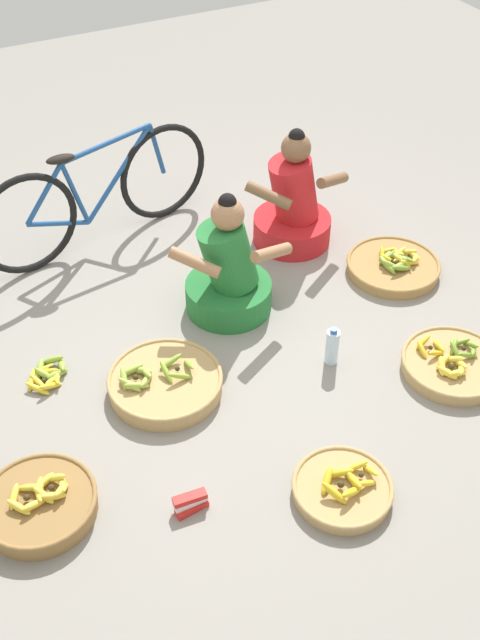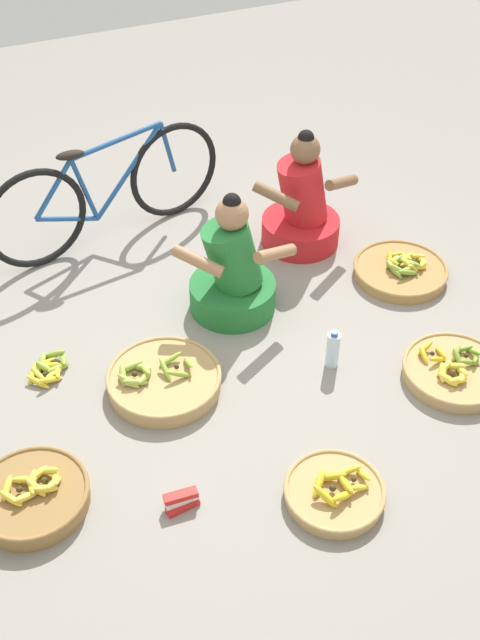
{
  "view_description": "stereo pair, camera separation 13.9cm",
  "coord_description": "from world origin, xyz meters",
  "px_view_note": "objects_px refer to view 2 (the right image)",
  "views": [
    {
      "loc": [
        -1.39,
        -2.92,
        3.01
      ],
      "look_at": [
        0.0,
        -0.2,
        0.35
      ],
      "focal_mm": 42.94,
      "sensor_mm": 36.0,
      "label": 1
    },
    {
      "loc": [
        -1.26,
        -2.98,
        3.01
      ],
      "look_at": [
        0.0,
        -0.2,
        0.35
      ],
      "focal_mm": 42.94,
      "sensor_mm": 36.0,
      "label": 2
    }
  ],
  "objects_px": {
    "bicycle_leaning": "(108,192)",
    "banana_basket_mid_left": "(454,371)",
    "banana_basket_near_bicycle": "(32,496)",
    "banana_basket_mid_right": "(164,380)",
    "banana_basket_front_left": "(401,270)",
    "vendor_woman_front": "(233,274)",
    "water_bottle": "(333,349)",
    "vendor_woman_behind": "(302,209)",
    "loose_bananas_front_center": "(49,368)",
    "packet_carton_stack": "(182,500)",
    "banana_basket_front_right": "(335,492)"
  },
  "relations": [
    {
      "from": "banana_basket_near_bicycle",
      "to": "water_bottle",
      "type": "height_order",
      "value": "water_bottle"
    },
    {
      "from": "bicycle_leaning",
      "to": "banana_basket_mid_left",
      "type": "bearing_deg",
      "value": -57.86
    },
    {
      "from": "banana_basket_mid_left",
      "to": "packet_carton_stack",
      "type": "relative_size",
      "value": 3.49
    },
    {
      "from": "vendor_woman_front",
      "to": "packet_carton_stack",
      "type": "bearing_deg",
      "value": -123.4
    },
    {
      "from": "banana_basket_mid_right",
      "to": "banana_basket_front_left",
      "type": "xyz_separation_m",
      "value": [
        1.72,
        0.3,
        -0.01
      ]
    },
    {
      "from": "bicycle_leaning",
      "to": "banana_basket_near_bicycle",
      "type": "xyz_separation_m",
      "value": [
        -0.99,
        -1.94,
        -0.3
      ]
    },
    {
      "from": "packet_carton_stack",
      "to": "vendor_woman_front",
      "type": "bearing_deg",
      "value": 56.6
    },
    {
      "from": "vendor_woman_front",
      "to": "banana_basket_mid_right",
      "type": "relative_size",
      "value": 1.28
    },
    {
      "from": "banana_basket_front_left",
      "to": "water_bottle",
      "type": "distance_m",
      "value": 0.96
    },
    {
      "from": "vendor_woman_behind",
      "to": "packet_carton_stack",
      "type": "height_order",
      "value": "vendor_woman_behind"
    },
    {
      "from": "banana_basket_mid_right",
      "to": "water_bottle",
      "type": "xyz_separation_m",
      "value": [
        0.92,
        -0.22,
        0.06
      ]
    },
    {
      "from": "banana_basket_near_bicycle",
      "to": "vendor_woman_front",
      "type": "bearing_deg",
      "value": 32.78
    },
    {
      "from": "bicycle_leaning",
      "to": "banana_basket_mid_left",
      "type": "distance_m",
      "value": 2.47
    },
    {
      "from": "vendor_woman_behind",
      "to": "loose_bananas_front_center",
      "type": "xyz_separation_m",
      "value": [
        -1.85,
        -0.53,
        -0.24
      ]
    },
    {
      "from": "loose_bananas_front_center",
      "to": "water_bottle",
      "type": "height_order",
      "value": "water_bottle"
    },
    {
      "from": "bicycle_leaning",
      "to": "banana_basket_mid_left",
      "type": "xyz_separation_m",
      "value": [
        1.3,
        -2.07,
        -0.31
      ]
    },
    {
      "from": "bicycle_leaning",
      "to": "banana_basket_mid_right",
      "type": "height_order",
      "value": "bicycle_leaning"
    },
    {
      "from": "vendor_woman_front",
      "to": "water_bottle",
      "type": "distance_m",
      "value": 0.76
    },
    {
      "from": "bicycle_leaning",
      "to": "banana_basket_mid_right",
      "type": "xyz_separation_m",
      "value": [
        -0.18,
        -1.48,
        -0.3
      ]
    },
    {
      "from": "vendor_woman_behind",
      "to": "banana_basket_mid_left",
      "type": "height_order",
      "value": "vendor_woman_behind"
    },
    {
      "from": "bicycle_leaning",
      "to": "loose_bananas_front_center",
      "type": "bearing_deg",
      "value": -122.93
    },
    {
      "from": "banana_basket_near_bicycle",
      "to": "packet_carton_stack",
      "type": "relative_size",
      "value": 3.28
    },
    {
      "from": "vendor_woman_behind",
      "to": "banana_basket_front_left",
      "type": "xyz_separation_m",
      "value": [
        0.41,
        -0.6,
        -0.22
      ]
    },
    {
      "from": "bicycle_leaning",
      "to": "loose_bananas_front_center",
      "type": "xyz_separation_m",
      "value": [
        -0.72,
        -1.11,
        -0.33
      ]
    },
    {
      "from": "vendor_woman_front",
      "to": "banana_basket_mid_right",
      "type": "distance_m",
      "value": 0.8
    },
    {
      "from": "vendor_woman_behind",
      "to": "water_bottle",
      "type": "distance_m",
      "value": 1.2
    },
    {
      "from": "banana_basket_mid_left",
      "to": "water_bottle",
      "type": "height_order",
      "value": "water_bottle"
    },
    {
      "from": "vendor_woman_behind",
      "to": "loose_bananas_front_center",
      "type": "bearing_deg",
      "value": -164.07
    },
    {
      "from": "banana_basket_mid_left",
      "to": "banana_basket_front_right",
      "type": "bearing_deg",
      "value": -156.94
    },
    {
      "from": "vendor_woman_behind",
      "to": "packet_carton_stack",
      "type": "xyz_separation_m",
      "value": [
        -1.5,
        -1.67,
        -0.22
      ]
    },
    {
      "from": "water_bottle",
      "to": "banana_basket_front_left",
      "type": "bearing_deg",
      "value": 33.25
    },
    {
      "from": "vendor_woman_front",
      "to": "banana_basket_mid_left",
      "type": "distance_m",
      "value": 1.38
    },
    {
      "from": "banana_basket_mid_right",
      "to": "loose_bananas_front_center",
      "type": "bearing_deg",
      "value": 145.08
    },
    {
      "from": "banana_basket_near_bicycle",
      "to": "banana_basket_front_left",
      "type": "bearing_deg",
      "value": 16.72
    },
    {
      "from": "banana_basket_mid_left",
      "to": "loose_bananas_front_center",
      "type": "xyz_separation_m",
      "value": [
        -2.02,
        0.97,
        -0.02
      ]
    },
    {
      "from": "banana_basket_front_left",
      "to": "loose_bananas_front_center",
      "type": "distance_m",
      "value": 2.26
    },
    {
      "from": "loose_bananas_front_center",
      "to": "packet_carton_stack",
      "type": "distance_m",
      "value": 1.19
    },
    {
      "from": "banana_basket_near_bicycle",
      "to": "banana_basket_front_right",
      "type": "distance_m",
      "value": 1.41
    },
    {
      "from": "water_bottle",
      "to": "banana_basket_mid_left",
      "type": "bearing_deg",
      "value": -33.06
    },
    {
      "from": "banana_basket_front_left",
      "to": "banana_basket_front_right",
      "type": "bearing_deg",
      "value": -133.23
    },
    {
      "from": "vendor_woman_front",
      "to": "banana_basket_front_right",
      "type": "bearing_deg",
      "value": -95.26
    },
    {
      "from": "vendor_woman_front",
      "to": "banana_basket_near_bicycle",
      "type": "bearing_deg",
      "value": -147.22
    },
    {
      "from": "banana_basket_front_right",
      "to": "loose_bananas_front_center",
      "type": "relative_size",
      "value": 1.69
    },
    {
      "from": "bicycle_leaning",
      "to": "vendor_woman_behind",
      "type": "bearing_deg",
      "value": -26.96
    },
    {
      "from": "vendor_woman_behind",
      "to": "water_bottle",
      "type": "relative_size",
      "value": 3.35
    },
    {
      "from": "vendor_woman_behind",
      "to": "loose_bananas_front_center",
      "type": "relative_size",
      "value": 2.89
    },
    {
      "from": "vendor_woman_front",
      "to": "loose_bananas_front_center",
      "type": "xyz_separation_m",
      "value": [
        -1.16,
        -0.09,
        -0.23
      ]
    },
    {
      "from": "banana_basket_mid_left",
      "to": "banana_basket_near_bicycle",
      "type": "bearing_deg",
      "value": 176.75
    },
    {
      "from": "banana_basket_front_right",
      "to": "bicycle_leaning",
      "type": "bearing_deg",
      "value": 96.96
    },
    {
      "from": "loose_bananas_front_center",
      "to": "bicycle_leaning",
      "type": "bearing_deg",
      "value": 57.07
    }
  ]
}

